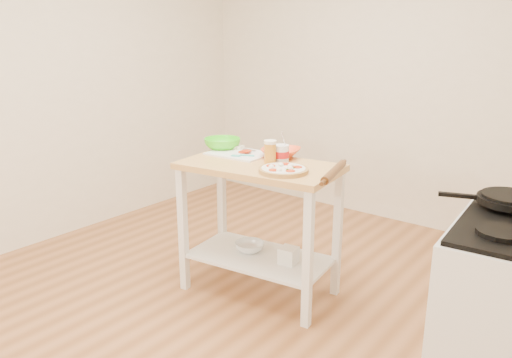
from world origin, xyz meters
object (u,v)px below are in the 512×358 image
Objects in this scene: prep_island at (259,202)px; rolling_pin at (334,172)px; spatula at (242,156)px; shelf_bin at (289,255)px; skillet at (509,200)px; knife at (237,147)px; shelf_glass_bowl at (250,247)px; green_bowl at (222,144)px; orange_bowl at (281,152)px; yogurt_tub at (281,154)px; cutting_board at (239,153)px; pizza at (283,170)px; beer_pint at (270,153)px.

rolling_pin is at bearing 4.25° from prep_island.
prep_island is 2.60× the size of rolling_pin.
spatula is 1.27× the size of shelf_bin.
knife is at bearing 152.09° from skillet.
prep_island is 0.36m from shelf_glass_bowl.
green_bowl is (-0.46, 0.16, 0.30)m from prep_island.
skillet is 1.50m from orange_bowl.
spatula is at bearing -170.72° from yogurt_tub.
yogurt_tub is 0.70m from shelf_glass_bowl.
skillet reaches higher than shelf_glass_bowl.
cutting_board is (-0.27, 0.12, 0.27)m from prep_island.
rolling_pin is at bearing -7.21° from green_bowl.
cutting_board is (-1.74, 0.18, -0.07)m from skillet.
shelf_glass_bowl is at bearing 157.87° from skillet.
skillet reaches higher than knife.
skillet reaches higher than prep_island.
cutting_board is 1.64× the size of orange_bowl.
cutting_board is at bearing 159.31° from pizza.
cutting_board is at bearing 116.96° from spatula.
pizza is 1.89× the size of beer_pint.
yogurt_tub reaches higher than rolling_pin.
pizza is at bearing -14.66° from shelf_glass_bowl.
pizza is 0.54m from cutting_board.
pizza is at bearing -51.99° from orange_bowl.
spatula is 0.51× the size of knife.
shelf_glass_bowl is (0.28, -0.20, -0.63)m from knife.
knife is 0.71m from shelf_glass_bowl.
spatula is 0.63m from shelf_glass_bowl.
skillet is 0.95m from rolling_pin.
shelf_bin is (0.12, -0.07, -0.65)m from yogurt_tub.
orange_bowl reaches higher than cutting_board.
yogurt_tub is (0.48, -0.12, 0.04)m from knife.
shelf_bin is (0.22, 0.03, -0.33)m from prep_island.
pizza is 0.38m from orange_bowl.
skillet is 1.66m from spatula.
shelf_bin is (0.15, 0.01, -0.67)m from beer_pint.
rolling_pin is at bearing -20.57° from orange_bowl.
yogurt_tub is (0.37, -0.02, 0.05)m from cutting_board.
yogurt_tub is at bearing -6.68° from cutting_board.
yogurt_tub is 0.43m from rolling_pin.
knife is 1.29× the size of yogurt_tub.
yogurt_tub is (0.29, 0.05, 0.04)m from spatula.
shelf_bin is at bearing -178.23° from rolling_pin.
shelf_glass_bowl is at bearing -157.38° from yogurt_tub.
cutting_board is 0.14m from knife.
orange_bowl reaches higher than spatula.
shelf_glass_bowl is at bearing 165.34° from pizza.
rolling_pin is (0.52, 0.04, 0.28)m from prep_island.
beer_pint is at bearing -0.75° from shelf_glass_bowl.
cutting_board is 3.84× the size of shelf_bin.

